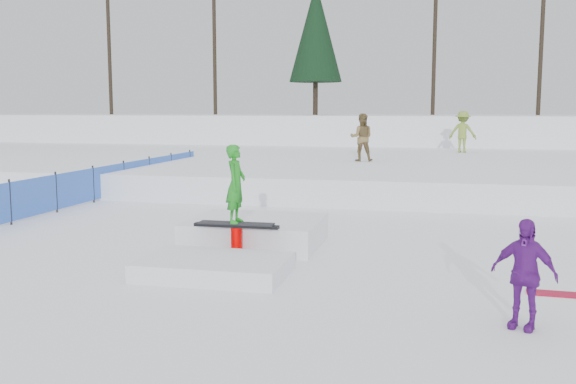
% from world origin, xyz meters
% --- Properties ---
extents(ground, '(120.00, 120.00, 0.00)m').
position_xyz_m(ground, '(0.00, 0.00, 0.00)').
color(ground, white).
extents(snow_berm, '(60.00, 14.00, 2.40)m').
position_xyz_m(snow_berm, '(0.00, 30.00, 1.20)').
color(snow_berm, white).
rests_on(snow_berm, ground).
extents(snow_midrise, '(50.00, 18.00, 0.80)m').
position_xyz_m(snow_midrise, '(0.00, 16.00, 0.40)').
color(snow_midrise, white).
rests_on(snow_midrise, ground).
extents(safety_fence, '(0.05, 16.00, 1.10)m').
position_xyz_m(safety_fence, '(-6.50, 6.60, 0.55)').
color(safety_fence, blue).
rests_on(safety_fence, ground).
extents(treeline, '(40.24, 4.22, 10.50)m').
position_xyz_m(treeline, '(6.18, 28.28, 7.45)').
color(treeline, black).
rests_on(treeline, snow_berm).
extents(walker_olive, '(0.94, 0.77, 1.79)m').
position_xyz_m(walker_olive, '(0.59, 13.75, 1.69)').
color(walker_olive, brown).
rests_on(walker_olive, snow_midrise).
extents(walker_ygreen, '(1.32, 0.92, 1.87)m').
position_xyz_m(walker_ygreen, '(4.46, 19.67, 1.73)').
color(walker_ygreen, olive).
rests_on(walker_ygreen, snow_midrise).
extents(spectator_purple, '(0.89, 0.65, 1.41)m').
position_xyz_m(spectator_purple, '(4.50, -2.12, 0.70)').
color(spectator_purple, '#651A8A').
rests_on(spectator_purple, ground).
extents(jib_rail_feature, '(2.60, 4.40, 2.11)m').
position_xyz_m(jib_rail_feature, '(-0.15, 1.20, 0.30)').
color(jib_rail_feature, white).
rests_on(jib_rail_feature, ground).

